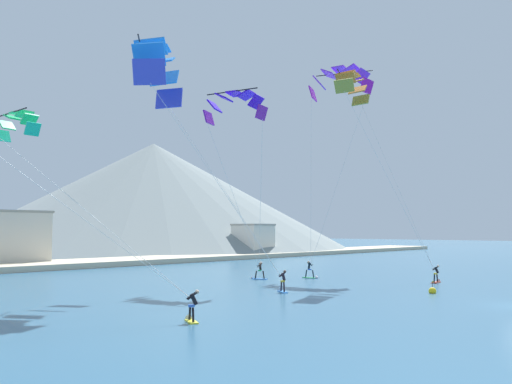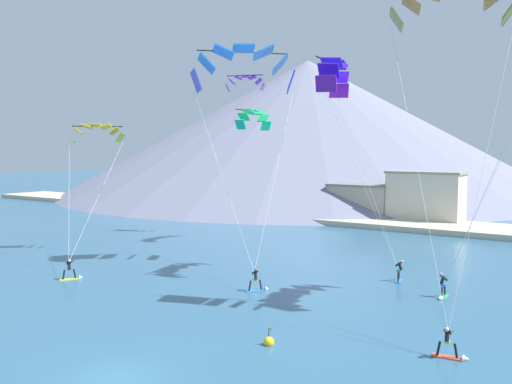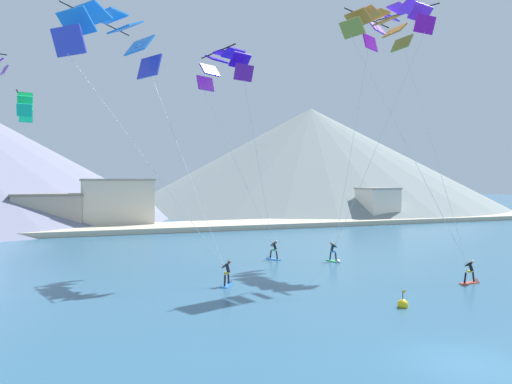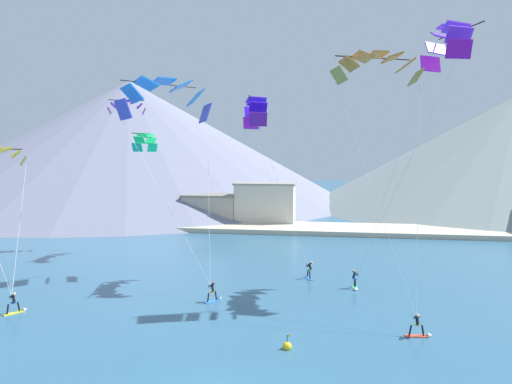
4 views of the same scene
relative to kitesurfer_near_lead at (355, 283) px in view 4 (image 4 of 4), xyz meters
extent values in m
cube|color=#33B266|center=(0.01, 0.22, -0.47)|extent=(0.53, 1.46, 0.07)
cylinder|color=#14232D|center=(-0.01, 0.61, -0.08)|extent=(0.13, 0.25, 0.72)
cylinder|color=#14232D|center=(0.03, -0.18, -0.08)|extent=(0.13, 0.25, 0.72)
cube|color=blue|center=(0.01, 0.22, 0.32)|extent=(0.32, 0.25, 0.12)
cylinder|color=#14232D|center=(-0.06, 0.21, 0.65)|extent=(0.38, 0.24, 0.61)
cylinder|color=#14232D|center=(0.03, 0.33, 0.82)|extent=(0.52, 0.11, 0.40)
cylinder|color=#14232D|center=(0.04, 0.10, 0.82)|extent=(0.52, 0.11, 0.40)
cylinder|color=black|center=(0.22, 0.23, 0.79)|extent=(0.06, 0.52, 0.03)
sphere|color=tan|center=(-0.18, 0.20, 1.04)|extent=(0.22, 0.22, 0.22)
cone|color=white|center=(0.06, -0.65, -0.40)|extent=(0.38, 0.32, 0.36)
cube|color=#337FDB|center=(-11.27, -5.70, -0.47)|extent=(1.19, 1.43, 0.07)
cylinder|color=#231E28|center=(-11.50, -6.02, -0.08)|extent=(0.24, 0.26, 0.72)
cylinder|color=#231E28|center=(-11.04, -5.38, -0.08)|extent=(0.24, 0.26, 0.72)
cube|color=yellow|center=(-11.27, -5.70, 0.32)|extent=(0.38, 0.36, 0.12)
cylinder|color=#231E28|center=(-11.21, -5.74, 0.65)|extent=(0.41, 0.38, 0.61)
cylinder|color=#231E28|center=(-11.36, -5.78, 0.82)|extent=(0.47, 0.37, 0.40)
cylinder|color=#231E28|center=(-11.23, -5.58, 0.82)|extent=(0.47, 0.37, 0.40)
cylinder|color=black|center=(-11.44, -5.58, 0.79)|extent=(0.33, 0.44, 0.03)
sphere|color=brown|center=(-11.13, -5.80, 1.04)|extent=(0.22, 0.22, 0.22)
cone|color=white|center=(-10.76, -4.99, -0.40)|extent=(0.47, 0.45, 0.36)
cube|color=#E54C33|center=(3.54, -10.88, -0.47)|extent=(1.48, 0.61, 0.07)
cylinder|color=black|center=(3.15, -10.93, -0.09)|extent=(0.24, 0.14, 0.69)
cylinder|color=black|center=(3.93, -10.83, -0.09)|extent=(0.24, 0.14, 0.69)
cube|color=yellow|center=(3.54, -10.88, 0.29)|extent=(0.25, 0.31, 0.12)
cylinder|color=black|center=(3.55, -10.98, 0.60)|extent=(0.25, 0.43, 0.58)
cylinder|color=black|center=(3.43, -10.89, 0.76)|extent=(0.13, 0.50, 0.38)
cylinder|color=black|center=(3.65, -10.86, 0.76)|extent=(0.13, 0.50, 0.38)
cylinder|color=black|center=(3.52, -10.70, 0.74)|extent=(0.52, 0.09, 0.03)
sphere|color=beige|center=(3.57, -11.13, 0.95)|extent=(0.21, 0.21, 0.21)
cone|color=white|center=(4.40, -10.78, -0.40)|extent=(0.34, 0.39, 0.36)
cube|color=#337FDB|center=(-4.15, 2.93, -0.47)|extent=(0.84, 1.51, 0.07)
cylinder|color=black|center=(-4.04, 2.55, -0.08)|extent=(0.18, 0.26, 0.72)
cylinder|color=black|center=(-4.27, 3.31, -0.08)|extent=(0.18, 0.26, 0.72)
cube|color=#33B266|center=(-4.15, 2.93, 0.32)|extent=(0.35, 0.31, 0.12)
cylinder|color=black|center=(-4.06, 2.96, 0.64)|extent=(0.46, 0.33, 0.61)
cylinder|color=black|center=(-4.12, 2.82, 0.81)|extent=(0.52, 0.23, 0.39)
cylinder|color=black|center=(-4.19, 3.04, 0.81)|extent=(0.52, 0.23, 0.39)
cylinder|color=black|center=(-4.33, 2.88, 0.78)|extent=(0.18, 0.51, 0.03)
sphere|color=beige|center=(-3.91, 3.00, 1.01)|extent=(0.22, 0.22, 0.22)
cone|color=white|center=(-4.41, 3.76, -0.40)|extent=(0.43, 0.39, 0.36)
cube|color=yellow|center=(-24.90, -10.94, -0.47)|extent=(1.10, 1.47, 0.07)
cylinder|color=black|center=(-25.10, -11.29, -0.08)|extent=(0.22, 0.27, 0.72)
cylinder|color=black|center=(-24.71, -10.60, -0.08)|extent=(0.22, 0.27, 0.72)
cube|color=blue|center=(-24.90, -10.94, 0.32)|extent=(0.38, 0.35, 0.12)
cylinder|color=black|center=(-24.81, -11.00, 0.64)|extent=(0.49, 0.40, 0.61)
cylinder|color=black|center=(-24.95, -11.05, 0.82)|extent=(0.49, 0.33, 0.40)
cylinder|color=black|center=(-24.84, -10.85, 0.82)|extent=(0.49, 0.33, 0.40)
cylinder|color=black|center=(-25.05, -10.86, 0.79)|extent=(0.29, 0.47, 0.03)
sphere|color=beige|center=(-24.66, -11.08, 1.01)|extent=(0.22, 0.22, 0.22)
cone|color=white|center=(-24.47, -10.19, -0.40)|extent=(0.46, 0.44, 0.36)
cube|color=purple|center=(6.56, 4.51, 19.29)|extent=(1.88, 1.19, 1.55)
cube|color=#722BDF|center=(6.92, 3.87, 20.50)|extent=(1.97, 1.62, 1.43)
cube|color=#722BDF|center=(7.27, 2.78, 21.33)|extent=(2.04, 1.81, 1.06)
cube|color=#722BDF|center=(7.54, 1.43, 21.62)|extent=(2.08, 1.75, 0.50)
cube|color=#722BDF|center=(7.70, 0.06, 21.33)|extent=(2.08, 1.51, 1.06)
cube|color=#722BDF|center=(7.72, -1.09, 20.50)|extent=(2.03, 1.06, 1.43)
cube|color=purple|center=(7.58, -1.81, 19.29)|extent=(1.96, 0.61, 1.55)
cylinder|color=black|center=(8.37, 1.56, 21.44)|extent=(2.35, 5.96, 0.10)
cylinder|color=silver|center=(3.30, 2.43, 9.70)|extent=(6.22, 4.43, 17.83)
cylinder|color=silver|center=(3.83, -0.87, 9.70)|extent=(7.28, 2.22, 17.83)
cube|color=#373FC9|center=(-20.41, -1.28, 15.09)|extent=(2.21, 1.94, 1.85)
cube|color=blue|center=(-19.88, -0.53, 16.57)|extent=(2.61, 2.39, 1.63)
cube|color=blue|center=(-18.91, 0.51, 17.57)|extent=(2.83, 2.72, 1.13)
cube|color=blue|center=(-17.66, 1.66, 17.92)|extent=(2.83, 2.87, 0.45)
cube|color=blue|center=(-16.34, 2.74, 17.57)|extent=(2.65, 2.86, 1.13)
cube|color=blue|center=(-15.17, 3.55, 16.57)|extent=(2.27, 2.68, 1.63)
cube|color=#373FC9|center=(-14.36, 3.97, 15.09)|extent=(1.76, 2.32, 1.85)
cylinder|color=black|center=(-18.31, 2.41, 17.77)|extent=(5.28, 6.14, 0.10)
cylinder|color=silver|center=(-15.96, -3.54, 7.52)|extent=(9.07, 4.10, 13.48)
cylinder|color=silver|center=(-12.78, -0.78, 7.52)|extent=(2.72, 9.62, 13.48)
cube|color=olive|center=(-1.60, -4.97, 17.03)|extent=(1.43, 1.82, 1.22)
cube|color=orange|center=(-0.85, -4.62, 17.91)|extent=(1.64, 1.92, 1.01)
cube|color=orange|center=(0.14, -4.24, 18.47)|extent=(1.74, 1.98, 0.70)
cube|color=orange|center=(1.26, -3.85, 18.67)|extent=(1.72, 2.01, 0.31)
cube|color=orange|center=(2.40, -3.50, 18.47)|extent=(1.63, 2.00, 0.70)
cube|color=orange|center=(3.42, -3.24, 17.91)|extent=(1.43, 1.97, 1.01)
cube|color=olive|center=(4.23, -3.08, 17.03)|extent=(1.12, 1.90, 1.22)
cylinder|color=black|center=(1.03, -3.12, 18.58)|extent=(5.84, 2.74, 0.10)
cylinder|color=silver|center=(0.83, -7.91, 8.62)|extent=(5.41, 5.62, 15.78)
cylinder|color=silver|center=(4.02, -6.88, 8.62)|extent=(1.04, 7.68, 15.78)
cube|color=#691798|center=(-8.34, -1.02, 14.12)|extent=(1.61, 0.77, 1.21)
cube|color=#320BCA|center=(-8.43, -0.47, 15.13)|extent=(1.72, 1.20, 1.05)
cube|color=#320BCA|center=(-8.65, 0.43, 15.81)|extent=(1.79, 1.48, 0.70)
cube|color=#320BCA|center=(-8.95, 1.52, 16.06)|extent=(1.81, 1.58, 0.22)
cube|color=#320BCA|center=(-9.28, 2.59, 15.81)|extent=(1.78, 1.56, 0.70)
cube|color=#320BCA|center=(-9.59, 3.47, 15.13)|extent=(1.70, 1.34, 1.05)
cube|color=#691798|center=(-9.81, 3.98, 14.12)|extent=(1.57, 0.96, 1.21)
cylinder|color=black|center=(-9.61, 1.33, 16.10)|extent=(1.21, 5.05, 0.10)
cylinder|color=silver|center=(-6.33, 0.88, 7.17)|extent=(4.07, 4.04, 12.77)
cylinder|color=silver|center=(-7.10, 3.47, 7.17)|extent=(5.59, 1.22, 12.77)
cube|color=yellow|center=(-32.35, -0.80, 11.58)|extent=(1.49, 1.61, 0.64)
cube|color=yellow|center=(-31.69, -0.34, 11.15)|extent=(1.35, 1.58, 0.86)
cube|color=olive|center=(-31.14, -0.04, 10.50)|extent=(1.16, 1.48, 0.98)
cylinder|color=silver|center=(-27.98, -5.41, 5.45)|extent=(5.92, 10.94, 9.34)
cube|color=purple|center=(-25.55, 16.24, 16.43)|extent=(0.83, 1.19, 0.88)
cube|color=#721ADD|center=(-26.04, 16.07, 17.10)|extent=(1.06, 1.28, 0.75)
cube|color=#721ADD|center=(-26.71, 15.80, 17.54)|extent=(1.20, 1.32, 0.52)
cube|color=#721ADD|center=(-27.47, 15.46, 17.69)|extent=(1.25, 1.34, 0.22)
cube|color=#721ADD|center=(-28.22, 15.09, 17.54)|extent=(1.26, 1.31, 0.52)
cube|color=#721ADD|center=(-28.85, 14.75, 17.10)|extent=(1.17, 1.25, 0.75)
cube|color=purple|center=(-29.30, 14.47, 16.43)|extent=(0.98, 1.14, 0.88)
cylinder|color=black|center=(-27.27, 15.03, 17.74)|extent=(4.02, 1.54, 0.10)
cube|color=#16C290|center=(-23.54, 9.18, 11.91)|extent=(1.16, 0.56, 1.02)
cube|color=#19C764|center=(-23.52, 9.77, 12.73)|extent=(1.17, 0.85, 0.84)
cube|color=#19C764|center=(-23.52, 10.62, 13.27)|extent=(1.18, 1.03, 0.54)
cube|color=#19C764|center=(-23.54, 11.61, 13.46)|extent=(1.18, 1.08, 0.17)
cube|color=#19C764|center=(-23.57, 12.60, 13.27)|extent=(1.18, 1.07, 0.54)
cube|color=#19C764|center=(-23.61, 13.45, 12.73)|extent=(1.18, 0.91, 0.84)
cube|color=#16C290|center=(-23.66, 14.04, 11.91)|extent=(1.17, 0.62, 1.02)
cylinder|color=black|center=(-24.05, 11.60, 13.48)|extent=(0.18, 4.94, 0.10)
sphere|color=yellow|center=(-4.43, -14.27, -0.35)|extent=(0.56, 0.56, 0.56)
cylinder|color=black|center=(-4.43, -14.27, 0.15)|extent=(0.04, 0.04, 0.44)
cube|color=yellow|center=(-4.34, -14.27, 0.33)|extent=(0.18, 0.01, 0.12)
cube|color=beige|center=(-7.58, 32.25, -0.15)|extent=(180.00, 10.00, 0.70)
cube|color=beige|center=(-13.19, 35.94, 2.84)|extent=(9.50, 4.12, 6.69)
cube|color=gray|center=(-13.19, 35.94, 6.34)|extent=(9.89, 4.29, 0.30)
cube|color=#A89E8E|center=(-22.24, 36.53, 1.85)|extent=(8.53, 5.97, 4.70)
cube|color=slate|center=(-22.24, 36.53, 4.35)|extent=(8.87, 6.21, 0.30)
cone|color=slate|center=(-51.54, 71.68, 14.07)|extent=(106.05, 106.05, 29.14)
camera|label=1|loc=(-44.31, -32.87, 4.19)|focal=40.00mm
camera|label=2|loc=(11.24, -37.82, 9.46)|focal=40.00mm
camera|label=3|loc=(-21.31, -35.47, 6.10)|focal=35.00mm
camera|label=4|loc=(-1.51, -43.25, 11.18)|focal=35.00mm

